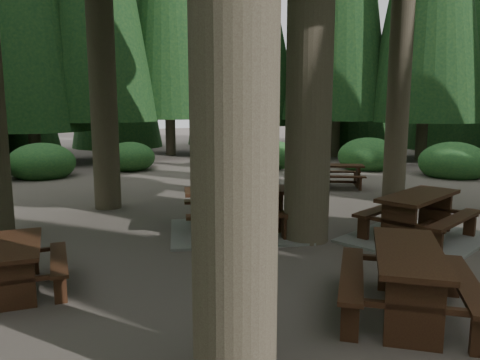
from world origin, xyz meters
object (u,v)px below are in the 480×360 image
picnic_table_e (408,272)px  picnic_table_a (417,223)px  picnic_table_d (337,172)px  picnic_table_b (17,260)px  picnic_table_c (237,217)px

picnic_table_e → picnic_table_a: bearing=-8.3°
picnic_table_a → picnic_table_d: (2.81, 5.03, 0.15)m
picnic_table_a → picnic_table_d: size_ratio=1.46×
picnic_table_d → picnic_table_b: bearing=-120.7°
picnic_table_c → picnic_table_d: size_ratio=1.59×
picnic_table_a → picnic_table_c: (-2.62, 2.26, 0.00)m
picnic_table_d → picnic_table_e: bearing=-90.8°
picnic_table_c → picnic_table_d: 6.10m
picnic_table_c → picnic_table_d: (5.43, 2.77, 0.14)m
picnic_table_b → picnic_table_c: (4.12, 0.89, -0.13)m
picnic_table_b → picnic_table_e: size_ratio=0.72×
picnic_table_b → picnic_table_e: (3.83, -3.38, 0.11)m
picnic_table_d → picnic_table_e: picnic_table_e is taller
picnic_table_a → picnic_table_b: size_ratio=1.69×
picnic_table_c → picnic_table_b: bearing=-142.9°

